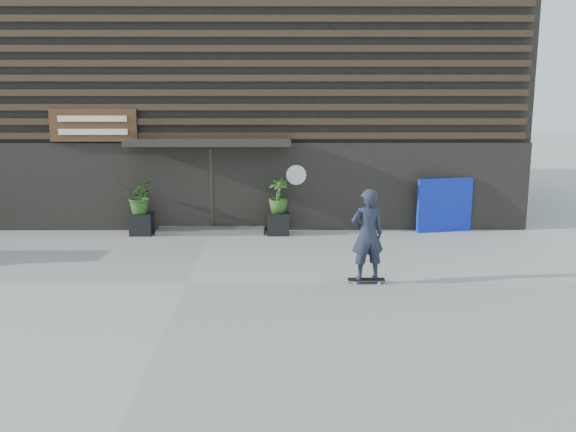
{
  "coord_description": "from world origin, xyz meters",
  "views": [
    {
      "loc": [
        2.07,
        -13.42,
        4.26
      ],
      "look_at": [
        2.15,
        1.62,
        1.1
      ],
      "focal_mm": 40.93,
      "sensor_mm": 36.0,
      "label": 1
    }
  ],
  "objects_px": {
    "planter_pot_right": "(278,224)",
    "blue_tarp": "(445,205)",
    "skateboarder": "(367,235)",
    "planter_pot_left": "(142,224)"
  },
  "relations": [
    {
      "from": "planter_pot_right",
      "to": "blue_tarp",
      "type": "bearing_deg",
      "value": 3.66
    },
    {
      "from": "planter_pot_right",
      "to": "blue_tarp",
      "type": "xyz_separation_m",
      "value": [
        4.69,
        0.3,
        0.46
      ]
    },
    {
      "from": "blue_tarp",
      "to": "planter_pot_left",
      "type": "bearing_deg",
      "value": 169.81
    },
    {
      "from": "planter_pot_right",
      "to": "skateboarder",
      "type": "height_order",
      "value": "skateboarder"
    },
    {
      "from": "blue_tarp",
      "to": "skateboarder",
      "type": "xyz_separation_m",
      "value": [
        -2.78,
        -4.8,
        0.3
      ]
    },
    {
      "from": "blue_tarp",
      "to": "skateboarder",
      "type": "relative_size",
      "value": 0.8
    },
    {
      "from": "planter_pot_right",
      "to": "skateboarder",
      "type": "xyz_separation_m",
      "value": [
        1.91,
        -4.5,
        0.76
      ]
    },
    {
      "from": "planter_pot_left",
      "to": "blue_tarp",
      "type": "bearing_deg",
      "value": 2.02
    },
    {
      "from": "planter_pot_left",
      "to": "blue_tarp",
      "type": "distance_m",
      "value": 8.5
    },
    {
      "from": "planter_pot_left",
      "to": "skateboarder",
      "type": "height_order",
      "value": "skateboarder"
    }
  ]
}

